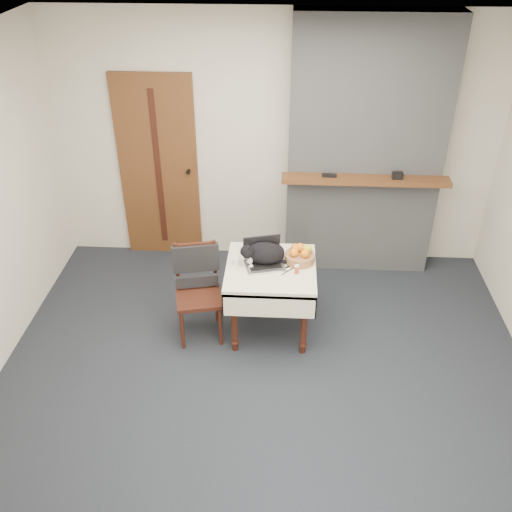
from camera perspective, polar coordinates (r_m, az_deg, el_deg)
The scene contains 12 objects.
ground at distance 4.89m, azimuth 0.79°, elevation -12.18°, with size 4.50×4.50×0.00m, color black.
room_shell at distance 4.28m, azimuth 1.26°, elevation 9.45°, with size 4.52×4.01×2.61m.
door at distance 6.11m, azimuth -9.70°, elevation 8.57°, with size 0.82×0.10×2.00m.
chimney at distance 5.78m, azimuth 10.84°, elevation 10.24°, with size 1.62×0.48×2.60m.
side_table at distance 5.02m, azimuth 1.48°, elevation -2.13°, with size 0.78×0.78×0.70m.
laptop at distance 4.96m, azimuth 0.74°, elevation -0.14°, with size 0.39×0.36×0.24m.
cat at distance 4.94m, azimuth 0.97°, elevation 0.26°, with size 0.50×0.30×0.24m.
cream_jar at distance 4.96m, azimuth -2.01°, elevation -0.57°, with size 0.06×0.06×0.07m, color white.
pill_bottle at distance 4.86m, azimuth 4.10°, elevation -1.31°, with size 0.04×0.04×0.08m.
fruit_basket at distance 5.01m, azimuth 4.42°, elevation 0.07°, with size 0.26×0.26×0.15m.
desk_clutter at distance 4.97m, azimuth 3.63°, elevation -0.96°, with size 0.15×0.02×0.01m, color black.
chair at distance 5.07m, azimuth -5.91°, elevation -2.17°, with size 0.47×0.47×0.89m.
Camera 1 is at (0.13, -3.47, 3.45)m, focal length 40.00 mm.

